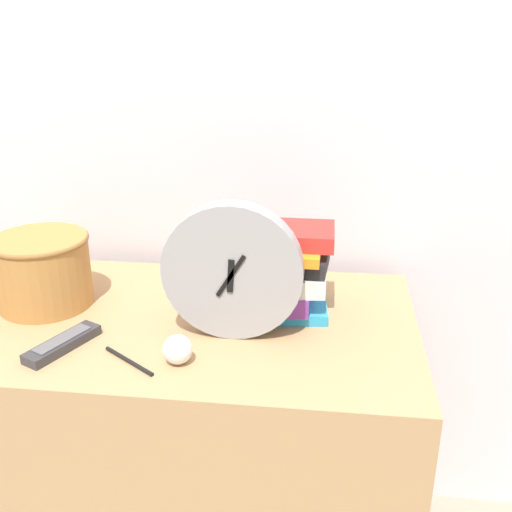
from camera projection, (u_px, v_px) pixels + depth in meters
The scene contains 8 objects.
wall_back at pixel (209, 89), 1.48m from camera, with size 6.00×0.04×2.40m.
desk at pixel (191, 456), 1.45m from camera, with size 1.01×0.59×0.75m.
desk_clock at pixel (232, 272), 1.19m from camera, with size 0.29×0.05×0.29m.
book_stack at pixel (275, 270), 1.31m from camera, with size 0.26×0.19×0.20m.
basket at pixel (43, 269), 1.35m from camera, with size 0.22×0.22×0.16m.
tv_remote at pixel (63, 344), 1.19m from camera, with size 0.11×0.17×0.02m.
crumpled_paper_ball at pixel (178, 349), 1.14m from camera, with size 0.06×0.06×0.06m.
pen at pixel (129, 361), 1.14m from camera, with size 0.12×0.09×0.01m.
Camera 1 is at (0.30, -0.84, 1.38)m, focal length 42.00 mm.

